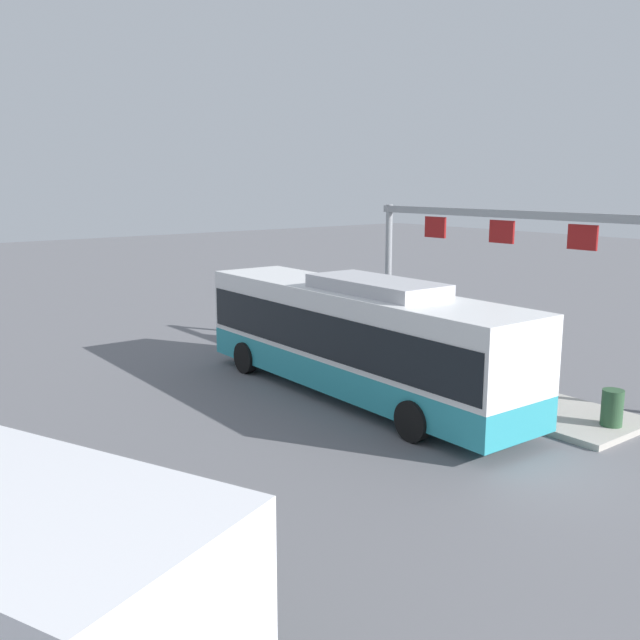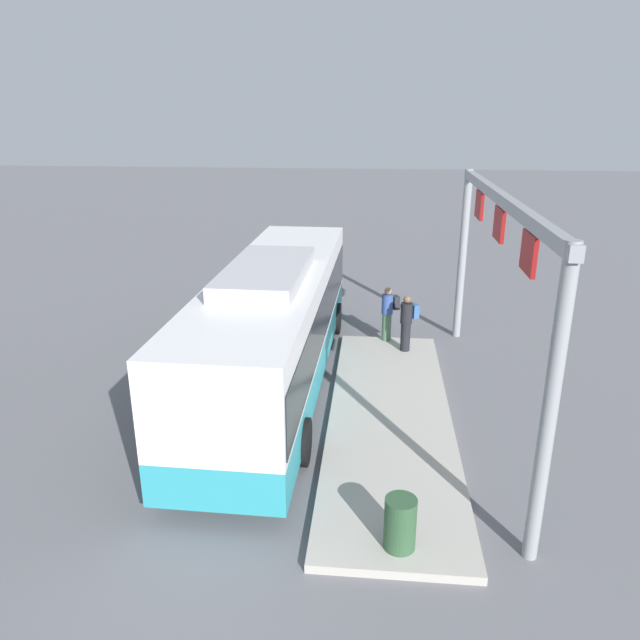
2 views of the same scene
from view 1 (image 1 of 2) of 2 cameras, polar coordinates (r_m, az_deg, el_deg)
name	(u,v)px [view 1 (image 1 of 2)]	position (r m, az deg, el deg)	size (l,w,h in m)	color
ground_plane	(354,396)	(20.40, 2.78, -6.10)	(120.00, 120.00, 0.00)	slate
platform_curb	(468,388)	(21.27, 11.82, -5.38)	(10.00, 2.80, 0.16)	#B2ADA3
bus_main	(355,334)	(19.93, 2.84, -1.12)	(11.67, 2.87, 3.46)	teal
person_boarding	(360,329)	(24.27, 3.22, -0.75)	(0.49, 0.60, 1.67)	#476B4C
person_waiting_near	(387,331)	(24.06, 5.42, -0.88)	(0.54, 0.61, 1.67)	black
platform_sign_gantry	(501,254)	(22.71, 14.32, 5.16)	(10.42, 0.24, 5.20)	gray
trash_bin	(612,408)	(18.79, 22.44, -6.54)	(0.52, 0.52, 0.90)	#2D5133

